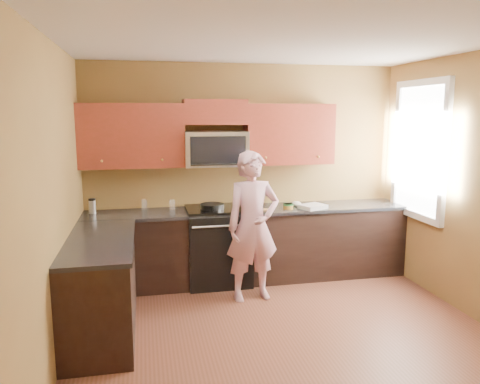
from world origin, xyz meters
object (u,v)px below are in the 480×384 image
object	(u,v)px
woman	(253,226)
microwave	(216,166)
stove	(218,245)
butter_tub	(288,209)
frying_pan	(212,209)
travel_mug	(93,213)

from	to	relation	value
woman	microwave	bearing A→B (deg)	106.71
microwave	woman	xyz separation A→B (m)	(0.30, -0.70, -0.61)
stove	butter_tub	distance (m)	0.98
woman	frying_pan	xyz separation A→B (m)	(-0.38, 0.53, 0.11)
woman	butter_tub	world-z (taller)	woman
stove	butter_tub	world-z (taller)	butter_tub
travel_mug	woman	bearing A→B (deg)	-21.29
woman	travel_mug	world-z (taller)	woman
butter_tub	frying_pan	bearing A→B (deg)	175.25
stove	microwave	size ratio (longest dim) A/B	1.25
stove	travel_mug	world-z (taller)	travel_mug
stove	frying_pan	world-z (taller)	frying_pan
stove	microwave	xyz separation A→B (m)	(0.00, 0.12, 0.97)
frying_pan	travel_mug	world-z (taller)	travel_mug
stove	butter_tub	bearing A→B (deg)	-8.36
travel_mug	microwave	bearing A→B (deg)	0.32
microwave	butter_tub	distance (m)	1.04
stove	microwave	world-z (taller)	microwave
microwave	frying_pan	bearing A→B (deg)	-113.39
woman	frying_pan	size ratio (longest dim) A/B	3.38
travel_mug	frying_pan	bearing A→B (deg)	-6.75
microwave	travel_mug	world-z (taller)	microwave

